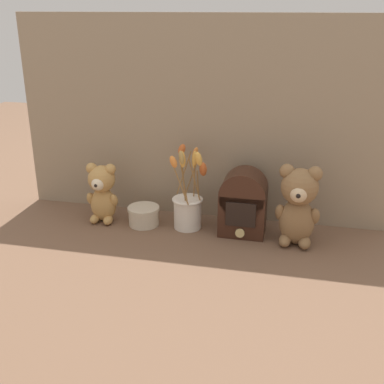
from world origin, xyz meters
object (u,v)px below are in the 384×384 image
Objects in this scene: decorative_tin_tall at (144,216)px; teddy_bear_large at (298,204)px; teddy_bear_medium at (102,192)px; vintage_radio at (243,202)px; flower_vase at (188,204)px.

teddy_bear_large is at bearing -2.80° from decorative_tin_tall.
teddy_bear_medium is 0.96× the size of vintage_radio.
teddy_bear_medium is at bearing -178.64° from vintage_radio.
flower_vase is 0.17m from decorative_tin_tall.
decorative_tin_tall is (-0.35, -0.01, -0.08)m from vintage_radio.
decorative_tin_tall is (-0.16, -0.01, -0.05)m from flower_vase.
teddy_bear_large is at bearing -11.74° from vintage_radio.
teddy_bear_medium is at bearing -179.80° from decorative_tin_tall.
flower_vase is (0.31, 0.01, -0.03)m from teddy_bear_medium.
teddy_bear_medium is (-0.68, 0.03, -0.03)m from teddy_bear_large.
vintage_radio reaches higher than teddy_bear_medium.
vintage_radio is 0.36m from decorative_tin_tall.
teddy_bear_medium is 0.73× the size of flower_vase.
teddy_bear_large is 0.68m from teddy_bear_medium.
decorative_tin_tall is (-0.53, 0.03, -0.11)m from teddy_bear_large.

